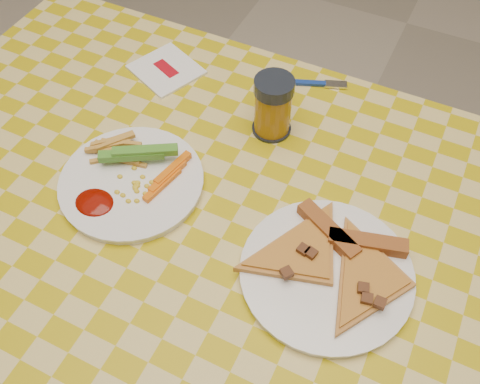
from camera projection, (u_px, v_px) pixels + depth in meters
name	position (u px, v px, depth m)	size (l,w,h in m)	color
table	(223.00, 263.00, 0.87)	(1.28, 0.88, 0.76)	white
plate_left	(132.00, 183.00, 0.87)	(0.23, 0.23, 0.01)	white
plate_right	(326.00, 274.00, 0.77)	(0.25, 0.25, 0.01)	white
fries_veggies	(131.00, 168.00, 0.87)	(0.19, 0.18, 0.04)	gold
pizza_slices	(334.00, 261.00, 0.77)	(0.31, 0.26, 0.02)	#B68938
drink_glass	(273.00, 107.00, 0.91)	(0.07, 0.07, 0.11)	black
napkin	(166.00, 70.00, 1.04)	(0.15, 0.15, 0.01)	white
fork	(313.00, 83.00, 1.02)	(0.13, 0.06, 0.01)	navy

